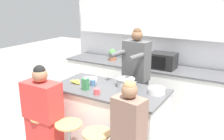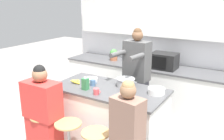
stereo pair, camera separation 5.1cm
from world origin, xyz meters
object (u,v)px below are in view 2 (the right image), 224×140
(fruit_bowl, at_px, (92,80))
(coffee_cup_far, at_px, (93,83))
(kitchen_island, at_px, (109,118))
(bar_stool_leftmost, at_px, (44,135))
(banana_bunch, at_px, (76,82))
(microwave, at_px, (164,61))
(potted_plant, at_px, (114,55))
(person_cooking, at_px, (136,83))
(coffee_cup_near, at_px, (96,92))
(cooking_pot, at_px, (126,82))
(person_wrapped_blanket, at_px, (43,117))
(juice_carton, at_px, (85,84))

(fruit_bowl, bearing_deg, coffee_cup_far, -50.22)
(kitchen_island, relative_size, bar_stool_leftmost, 2.56)
(banana_bunch, relative_size, microwave, 0.41)
(fruit_bowl, relative_size, coffee_cup_far, 1.56)
(fruit_bowl, relative_size, banana_bunch, 0.92)
(potted_plant, bearing_deg, fruit_bowl, -72.62)
(bar_stool_leftmost, bearing_deg, coffee_cup_far, 59.34)
(person_cooking, relative_size, coffee_cup_near, 15.81)
(coffee_cup_far, relative_size, microwave, 0.24)
(banana_bunch, relative_size, potted_plant, 0.80)
(microwave, bearing_deg, fruit_bowl, -117.02)
(kitchen_island, relative_size, cooking_pot, 4.57)
(bar_stool_leftmost, xyz_separation_m, coffee_cup_far, (0.38, 0.64, 0.66))
(person_cooking, xyz_separation_m, fruit_bowl, (-0.51, -0.49, 0.11))
(microwave, height_order, potted_plant, microwave)
(banana_bunch, bearing_deg, microwave, 61.52)
(cooking_pot, bearing_deg, microwave, 84.13)
(banana_bunch, bearing_deg, potted_plant, 100.09)
(person_wrapped_blanket, relative_size, fruit_bowl, 7.85)
(person_cooking, bearing_deg, person_wrapped_blanket, -113.20)
(cooking_pot, xyz_separation_m, fruit_bowl, (-0.54, -0.08, -0.03))
(banana_bunch, height_order, juice_carton, juice_carton)
(cooking_pot, bearing_deg, kitchen_island, -127.98)
(kitchen_island, height_order, bar_stool_leftmost, kitchen_island)
(coffee_cup_far, height_order, potted_plant, potted_plant)
(person_cooking, bearing_deg, bar_stool_leftmost, -114.35)
(cooking_pot, relative_size, microwave, 0.77)
(juice_carton, distance_m, potted_plant, 1.78)
(microwave, bearing_deg, person_cooking, -100.93)
(coffee_cup_near, height_order, banana_bunch, coffee_cup_near)
(fruit_bowl, bearing_deg, coffee_cup_near, -48.13)
(person_wrapped_blanket, distance_m, coffee_cup_near, 0.80)
(microwave, distance_m, potted_plant, 1.10)
(bar_stool_leftmost, distance_m, coffee_cup_near, 0.98)
(banana_bunch, distance_m, microwave, 1.72)
(bar_stool_leftmost, xyz_separation_m, potted_plant, (-0.16, 2.15, 0.72))
(person_wrapped_blanket, distance_m, banana_bunch, 0.70)
(cooking_pot, relative_size, juice_carton, 1.96)
(person_cooking, distance_m, coffee_cup_near, 0.91)
(person_cooking, height_order, juice_carton, person_cooking)
(potted_plant, bearing_deg, kitchen_island, -61.36)
(fruit_bowl, xyz_separation_m, coffee_cup_far, (0.12, -0.14, 0.02))
(potted_plant, bearing_deg, coffee_cup_far, -70.05)
(cooking_pot, relative_size, fruit_bowl, 2.05)
(coffee_cup_near, xyz_separation_m, coffee_cup_far, (-0.24, 0.26, 0.01))
(kitchen_island, relative_size, person_wrapped_blanket, 1.19)
(kitchen_island, bearing_deg, banana_bunch, -172.29)
(person_cooking, xyz_separation_m, microwave, (0.16, 0.82, 0.21))
(coffee_cup_far, height_order, banana_bunch, coffee_cup_far)
(person_cooking, distance_m, microwave, 0.86)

